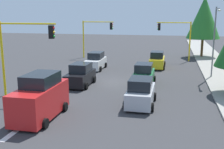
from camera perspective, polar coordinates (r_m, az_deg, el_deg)
The scene contains 14 objects.
ground_plane at distance 26.27m, azimuth 0.38°, elevation -1.65°, with size 120.00×120.00×0.00m, color #353538.
sidewalk_kerb at distance 31.04m, azimuth 21.75°, elevation -0.22°, with size 80.00×4.00×0.15m, color gray.
lane_arrow_near at distance 17.00m, azimuth -18.16°, elevation -10.22°, with size 2.40×1.10×1.10m.
traffic_signal_far_left at distance 39.03m, azimuth 12.98°, elevation 8.25°, with size 0.36×4.59×5.32m.
traffic_signal_near_right at distance 22.02m, azimuth -17.78°, elevation 5.84°, with size 0.36×4.59×5.78m.
traffic_signal_far_right at distance 40.53m, azimuth -3.37°, elevation 8.71°, with size 0.36×4.59×5.35m.
street_lamp_curbside at distance 28.89m, azimuth 20.29°, elevation 7.61°, with size 2.15×0.28×7.00m.
tree_roadside_far at distance 43.16m, azimuth 18.29°, elevation 10.99°, with size 4.80×4.80×8.81m.
delivery_van_red at distance 17.76m, azimuth -14.44°, elevation -4.65°, with size 4.80×2.22×2.77m.
car_green at distance 25.49m, azimuth 6.52°, elevation -0.10°, with size 3.91×2.01×1.98m.
car_black at distance 25.30m, azimuth -6.45°, elevation -0.19°, with size 4.05×2.09×1.98m.
car_yellow at distance 33.73m, azimuth 9.18°, elevation 2.87°, with size 4.00×1.96×1.98m.
car_white at distance 32.57m, azimuth -3.34°, elevation 2.67°, with size 4.06×2.00×1.98m.
car_silver at distance 19.77m, azimuth 5.87°, elevation -3.74°, with size 4.04×2.05×1.98m.
Camera 1 is at (24.94, 5.27, 6.35)m, focal length 44.74 mm.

